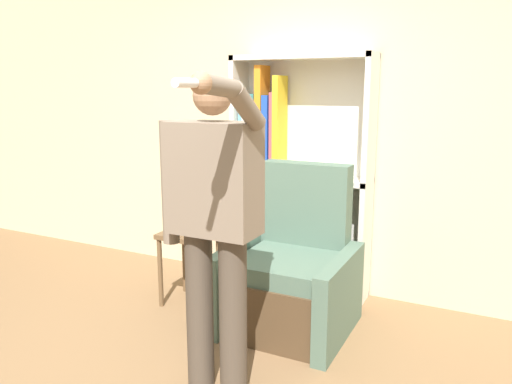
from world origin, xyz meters
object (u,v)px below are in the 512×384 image
Objects in this scene: armchair at (291,277)px; table_lamp at (188,187)px; bookcase at (284,180)px; side_table at (189,246)px; person_standing at (213,218)px.

table_lamp is (-0.85, 0.00, 0.57)m from armchair.
bookcase reaches higher than armchair.
table_lamp reaches higher than side_table.
side_table is 0.46m from table_lamp.
table_lamp is (0.00, 0.00, 0.46)m from side_table.
bookcase is 0.93m from side_table.
table_lamp is (-0.52, -0.62, 0.00)m from bookcase.
person_standing reaches higher than side_table.
side_table is at bearing 179.99° from armchair.
side_table is at bearing -129.88° from bookcase.
person_standing reaches higher than table_lamp.
person_standing is at bearing -80.46° from bookcase.
table_lamp is at bearing 130.43° from person_standing.
person_standing is 2.98× the size of side_table.
bookcase reaches higher than side_table.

